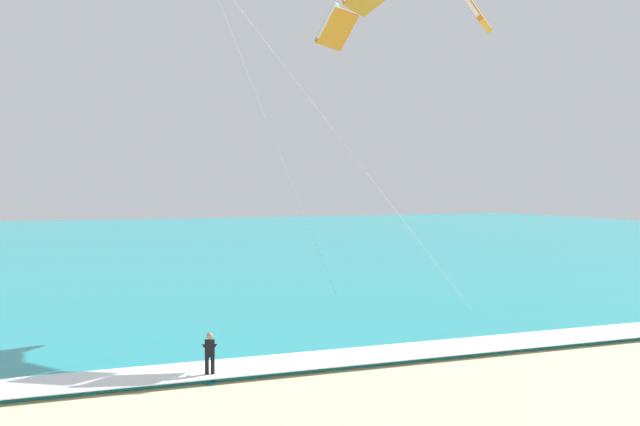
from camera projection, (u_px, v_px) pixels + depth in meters
The scene contains 5 objects.
sea at pixel (47, 248), 81.95m from camera, with size 200.00×120.00×0.20m, color teal.
surf_foam at pixel (160, 374), 27.53m from camera, with size 200.00×2.74×0.04m, color white.
surfboard at pixel (210, 380), 27.48m from camera, with size 0.75×1.46×0.09m.
kitesurfer at pixel (210, 354), 27.46m from camera, with size 0.60×0.60×1.69m.
kite_primary at pixel (403, 0), 37.24m from camera, with size 13.98×10.24×15.62m.
Camera 1 is at (-5.36, -13.43, 6.88)m, focal length 44.47 mm.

